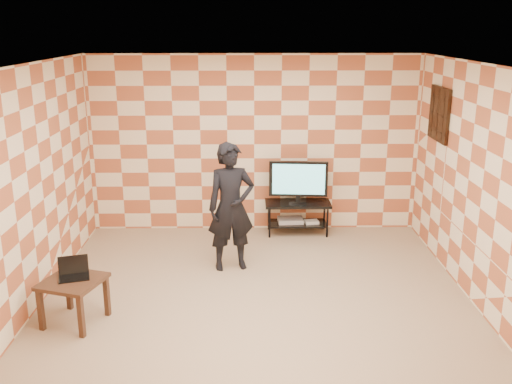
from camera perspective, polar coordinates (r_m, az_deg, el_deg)
The scene contains 14 objects.
floor at distance 6.78m, azimuth 0.08°, elevation -10.82°, with size 5.00×5.00×0.00m, color tan.
wall_back at distance 8.70m, azimuth -0.18°, elevation 4.80°, with size 5.00×0.02×2.70m, color beige.
wall_front at distance 3.94m, azimuth 0.67°, elevation -9.98°, with size 5.00×0.02×2.70m, color beige.
wall_left at distance 6.72m, azimuth -21.76°, elevation 0.11°, with size 0.02×5.00×2.70m, color beige.
wall_right at distance 6.79m, azimuth 21.68°, elevation 0.28°, with size 0.02×5.00×2.70m, color beige.
ceiling at distance 6.04m, azimuth 0.09°, elevation 12.60°, with size 5.00×5.00×0.02m, color white.
wall_art at distance 8.08m, azimuth 17.85°, elevation 7.43°, with size 0.04×0.72×0.72m.
tv_stand at distance 8.74m, azimuth 4.19°, elevation -1.88°, with size 0.99×0.45×0.50m.
tv at distance 8.60m, azimuth 4.26°, elevation 1.21°, with size 0.88×0.19×0.64m.
dvd_player at distance 8.81m, azimuth 3.45°, elevation -2.83°, with size 0.38×0.27×0.06m, color #AFAFB1.
game_console at distance 8.79m, azimuth 5.57°, elevation -2.99°, with size 0.20×0.15×0.05m, color silver.
side_table at distance 6.45m, azimuth -17.82°, elevation -9.08°, with size 0.74×0.74×0.50m.
laptop at distance 6.47m, azimuth -17.76°, elevation -7.65°, with size 0.37×0.33×0.21m.
person at distance 7.35m, azimuth -2.51°, elevation -1.51°, with size 0.61×0.40×1.68m, color black.
Camera 1 is at (-0.10, -6.03, 3.10)m, focal length 40.00 mm.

